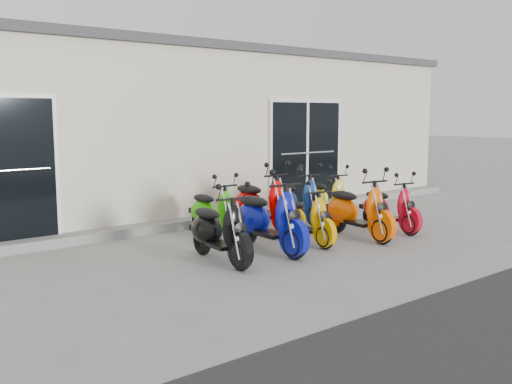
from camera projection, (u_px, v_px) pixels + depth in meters
ground at (280, 243)px, 8.94m from camera, size 80.00×80.00×0.00m
building at (128, 132)px, 12.76m from camera, size 14.00×6.00×3.20m
roof_cap at (126, 56)px, 12.53m from camera, size 14.20×6.20×0.16m
front_step at (208, 220)px, 10.50m from camera, size 14.00×0.40×0.15m
door_left at (22, 165)px, 8.48m from camera, size 1.07×0.08×2.22m
door_right at (306, 150)px, 12.06m from camera, size 2.02×0.08×2.22m
scooter_front_black at (219, 221)px, 7.73m from camera, size 0.68×1.59×1.14m
scooter_front_blue at (268, 209)px, 8.32m from camera, size 0.70×1.75×1.28m
scooter_front_orange_a at (305, 211)px, 8.87m from camera, size 0.64×1.46×1.05m
scooter_front_orange_b at (358, 202)px, 9.24m from camera, size 0.75×1.67×1.20m
scooter_front_red at (390, 201)px, 9.83m from camera, size 0.69×1.49×1.06m
scooter_back_green at (214, 204)px, 9.38m from camera, size 0.57×1.48×1.08m
scooter_back_red at (262, 195)px, 9.87m from camera, size 0.64×1.68×1.23m
scooter_back_blue at (297, 193)px, 10.45m from camera, size 0.63×1.58×1.15m
scooter_back_yellow at (327, 191)px, 11.02m from camera, size 0.73×1.51×1.07m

